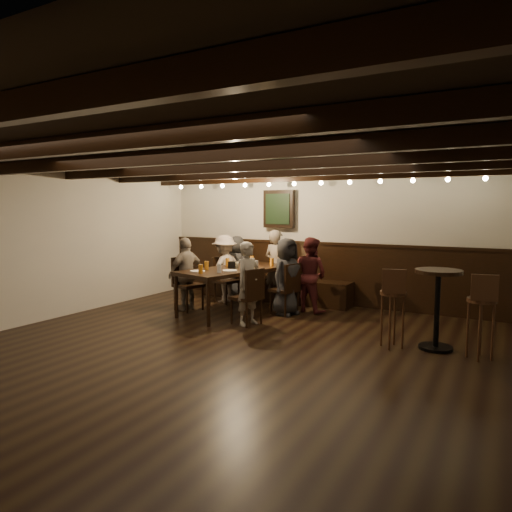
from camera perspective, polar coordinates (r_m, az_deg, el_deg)
The scene contains 27 objects.
room at distance 7.54m, azimuth 2.38°, elevation 0.73°, with size 7.00×7.00×7.00m.
dining_table at distance 7.72m, azimuth -2.60°, elevation -1.99°, with size 1.36×2.17×0.75m.
chair_left_near at distance 8.61m, azimuth -3.78°, elevation -4.08°, with size 0.47×0.47×0.85m.
chair_left_far at distance 8.03m, azimuth -8.50°, elevation -4.72°, with size 0.51×0.51×0.92m.
chair_right_near at distance 7.64m, azimuth 3.63°, elevation -5.34°, with size 0.48×0.48×0.86m.
chair_right_far at distance 6.98m, azimuth -1.10°, elevation -6.42°, with size 0.48×0.48×0.86m.
person_bench_left at distance 8.99m, azimuth -2.49°, elevation -1.37°, with size 0.60×0.39×1.22m, color #2B2B2E.
person_bench_centre at distance 8.48m, azimuth 2.49°, elevation -1.33°, with size 0.50×0.33×1.37m, color gray.
person_bench_right at distance 7.81m, azimuth 6.78°, elevation -2.33°, with size 0.62×0.48×1.28m, color #541C1D.
person_left_near at distance 8.57m, azimuth -3.94°, elevation -1.60°, with size 0.82×0.47×1.27m, color #A09187.
person_left_far at distance 8.00m, azimuth -8.67°, elevation -2.21°, with size 0.74×0.31×1.27m, color gray.
person_right_near at distance 7.55m, azimuth 3.84°, elevation -2.58°, with size 0.62×0.41×1.28m, color black.
person_right_far at distance 6.89m, azimuth -0.92°, elevation -3.46°, with size 0.46×0.30×1.27m, color gray.
pint_a at distance 8.39m, azimuth -0.51°, elevation -0.44°, with size 0.07×0.07×0.14m, color #BF7219.
pint_b at distance 8.00m, azimuth 1.99°, elevation -0.76°, with size 0.07×0.07×0.14m, color #BF7219.
pint_c at distance 7.99m, azimuth -3.59°, elevation -0.78°, with size 0.07×0.07×0.14m, color #BF7219.
pint_d at distance 7.64m, azimuth 0.04°, elevation -1.08°, with size 0.07×0.07×0.14m, color silver.
pint_e at distance 7.56m, azimuth -6.21°, elevation -1.18°, with size 0.07×0.07×0.14m, color #BF7219.
pint_f at distance 7.19m, azimuth -4.63°, elevation -1.54°, with size 0.07×0.07×0.14m, color silver.
pint_g at distance 7.13m, azimuth -6.93°, elevation -1.62°, with size 0.07×0.07×0.14m, color #BF7219.
plate_near at distance 7.36m, azimuth -7.33°, elevation -1.89°, with size 0.24×0.24×0.01m, color white.
plate_far at distance 7.38m, azimuth -3.29°, elevation -1.83°, with size 0.24×0.24×0.01m, color white.
condiment_caddy at distance 7.67m, azimuth -2.87°, elevation -1.13°, with size 0.15×0.10×0.12m, color black.
candle at distance 7.84m, azimuth -0.42°, elevation -1.23°, with size 0.05×0.05×0.05m, color beige.
high_top_table at distance 6.13m, azimuth 21.75°, elevation -4.80°, with size 0.57×0.57×1.01m.
bar_stool_left at distance 6.07m, azimuth 16.68°, elevation -7.45°, with size 0.34×0.36×1.02m.
bar_stool_right at distance 5.99m, azimuth 26.24°, elevation -7.99°, with size 0.33×0.35×1.02m.
Camera 1 is at (3.10, -4.49, 1.76)m, focal length 32.00 mm.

